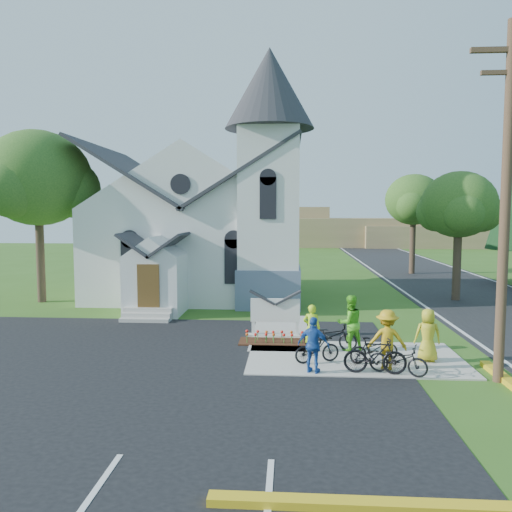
# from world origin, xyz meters

# --- Properties ---
(ground) EXTENTS (120.00, 120.00, 0.00)m
(ground) POSITION_xyz_m (0.00, 0.00, 0.00)
(ground) COLOR #345D1A
(ground) RESTS_ON ground
(parking_lot) EXTENTS (20.00, 16.00, 0.02)m
(parking_lot) POSITION_xyz_m (-7.00, -2.00, 0.01)
(parking_lot) COLOR black
(parking_lot) RESTS_ON ground
(road) EXTENTS (8.00, 90.00, 0.02)m
(road) POSITION_xyz_m (10.00, 15.00, 0.01)
(road) COLOR black
(road) RESTS_ON ground
(sidewalk) EXTENTS (7.00, 4.00, 0.05)m
(sidewalk) POSITION_xyz_m (1.50, 0.50, 0.03)
(sidewalk) COLOR #A9A198
(sidewalk) RESTS_ON ground
(church) EXTENTS (12.35, 12.00, 13.00)m
(church) POSITION_xyz_m (-5.48, 12.48, 5.25)
(church) COLOR white
(church) RESTS_ON ground
(church_sign) EXTENTS (2.20, 0.40, 1.70)m
(church_sign) POSITION_xyz_m (-1.20, 3.20, 1.03)
(church_sign) COLOR #A9A198
(church_sign) RESTS_ON ground
(flower_bed) EXTENTS (2.60, 1.10, 0.07)m
(flower_bed) POSITION_xyz_m (-1.20, 2.30, 0.04)
(flower_bed) COLOR #331C0E
(flower_bed) RESTS_ON ground
(utility_pole) EXTENTS (3.45, 0.28, 10.00)m
(utility_pole) POSITION_xyz_m (5.36, -1.50, 5.40)
(utility_pole) COLOR #4B3225
(utility_pole) RESTS_ON ground
(tree_lot_corner) EXTENTS (5.60, 5.60, 9.15)m
(tree_lot_corner) POSITION_xyz_m (-14.00, 10.00, 6.60)
(tree_lot_corner) COLOR #3A2B1F
(tree_lot_corner) RESTS_ON ground
(tree_road_near) EXTENTS (4.00, 4.00, 7.05)m
(tree_road_near) POSITION_xyz_m (8.50, 12.00, 5.21)
(tree_road_near) COLOR #3A2B1F
(tree_road_near) RESTS_ON ground
(tree_road_mid) EXTENTS (4.40, 4.40, 7.80)m
(tree_road_mid) POSITION_xyz_m (9.00, 24.00, 5.78)
(tree_road_mid) COLOR #3A2B1F
(tree_road_mid) RESTS_ON ground
(distant_hills) EXTENTS (61.00, 10.00, 5.60)m
(distant_hills) POSITION_xyz_m (3.36, 56.33, 2.17)
(distant_hills) COLOR olive
(distant_hills) RESTS_ON ground
(cyclist_0) EXTENTS (0.65, 0.48, 1.63)m
(cyclist_0) POSITION_xyz_m (0.11, 1.13, 0.86)
(cyclist_0) COLOR #B7E71B
(cyclist_0) RESTS_ON sidewalk
(bike_0) EXTENTS (1.96, 1.07, 0.98)m
(bike_0) POSITION_xyz_m (0.77, 1.37, 0.54)
(bike_0) COLOR black
(bike_0) RESTS_ON sidewalk
(cyclist_1) EXTENTS (1.13, 1.01, 1.92)m
(cyclist_1) POSITION_xyz_m (1.44, 1.34, 1.01)
(cyclist_1) COLOR #54C825
(cyclist_1) RESTS_ON sidewalk
(bike_1) EXTENTS (1.56, 0.91, 0.90)m
(bike_1) POSITION_xyz_m (0.23, -0.20, 0.50)
(bike_1) COLOR black
(bike_1) RESTS_ON sidewalk
(cyclist_2) EXTENTS (1.07, 0.74, 1.68)m
(cyclist_2) POSITION_xyz_m (0.07, -1.20, 0.89)
(cyclist_2) COLOR #2152A6
(cyclist_2) RESTS_ON sidewalk
(bike_2) EXTENTS (1.79, 1.12, 0.89)m
(bike_2) POSITION_xyz_m (2.04, -0.05, 0.49)
(bike_2) COLOR black
(bike_2) RESTS_ON sidewalk
(cyclist_3) EXTENTS (1.24, 0.79, 1.83)m
(cyclist_3) POSITION_xyz_m (2.31, -0.70, 0.96)
(cyclist_3) COLOR gold
(cyclist_3) RESTS_ON sidewalk
(bike_3) EXTENTS (1.88, 0.68, 1.11)m
(bike_3) POSITION_xyz_m (1.88, -1.20, 0.60)
(bike_3) COLOR black
(bike_3) RESTS_ON sidewalk
(cyclist_4) EXTENTS (0.84, 0.56, 1.71)m
(cyclist_4) POSITION_xyz_m (3.77, 0.21, 0.90)
(cyclist_4) COLOR gold
(cyclist_4) RESTS_ON sidewalk
(bike_4) EXTENTS (1.82, 1.24, 0.90)m
(bike_4) POSITION_xyz_m (2.55, -1.20, 0.50)
(bike_4) COLOR black
(bike_4) RESTS_ON sidewalk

